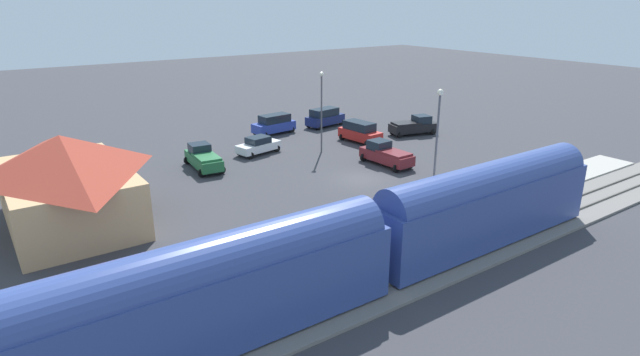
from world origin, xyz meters
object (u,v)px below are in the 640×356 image
station_building (66,179)px  pickup_black (414,126)px  suv_navy (325,117)px  suv_red (360,132)px  light_pole_lot_center (322,103)px  pickup_green (203,158)px  suv_blue (274,124)px  pedestrian_on_platform (402,214)px  light_pole_near_platform (437,134)px  passenger_train (377,237)px  sedan_white (258,145)px  pickup_maroon (386,154)px

station_building → pickup_black: station_building is taller
suv_navy → suv_red: bearing=171.9°
light_pole_lot_center → suv_red: bearing=-82.6°
station_building → pickup_green: (6.36, -12.21, -2.21)m
suv_blue → pickup_black: (-9.38, -12.81, -0.12)m
pedestrian_on_platform → light_pole_near_platform: light_pole_near_platform is taller
passenger_train → suv_navy: 36.95m
light_pole_near_platform → suv_blue: bearing=-1.8°
station_building → light_pole_near_platform: bearing=-115.8°
pickup_green → light_pole_near_platform: 21.14m
pickup_green → pickup_black: same height
passenger_train → suv_blue: bearing=-21.1°
sedan_white → light_pole_lot_center: (-2.99, -5.53, 4.11)m
pickup_green → pedestrian_on_platform: bearing=-165.6°
pedestrian_on_platform → pickup_black: bearing=-46.4°
passenger_train → suv_navy: passenger_train is taller
pickup_green → sedan_white: bearing=-77.6°
pickup_maroon → pickup_black: bearing=-56.9°
pickup_black → suv_navy: size_ratio=1.11×
sedan_white → suv_red: bearing=-101.6°
passenger_train → pedestrian_on_platform: size_ratio=20.24×
suv_navy → sedan_white: suv_navy is taller
light_pole_lot_center → pickup_black: bearing=-91.1°
pickup_black → suv_blue: bearing=53.8°
pedestrian_on_platform → pickup_green: (20.26, 5.20, -0.25)m
pickup_black → light_pole_lot_center: size_ratio=0.72×
light_pole_near_platform → light_pole_lot_center: light_pole_near_platform is taller
pickup_black → suv_navy: bearing=33.6°
passenger_train → light_pole_lot_center: 26.07m
pedestrian_on_platform → passenger_train: bearing=125.5°
suv_red → pickup_black: size_ratio=0.89×
station_building → suv_red: (5.50, -29.67, -2.09)m
pickup_black → light_pole_lot_center: 13.26m
suv_red → light_pole_lot_center: (-0.72, 5.53, 3.84)m
light_pole_near_platform → light_pole_lot_center: 16.02m
pickup_maroon → sedan_white: size_ratio=1.15×
pickup_black → suv_navy: suv_navy is taller
light_pole_near_platform → pickup_black: bearing=-40.8°
suv_blue → pickup_maroon: suv_blue is taller
pedestrian_on_platform → sedan_white: 21.70m
station_building → pedestrian_on_platform: (-13.89, -17.41, -1.96)m
pickup_green → light_pole_near_platform: (-17.56, -10.96, 4.28)m
suv_blue → light_pole_lot_center: 9.92m
suv_navy → light_pole_lot_center: light_pole_lot_center is taller
suv_red → light_pole_near_platform: size_ratio=0.59×
pickup_green → light_pole_lot_center: bearing=-97.5°
pickup_maroon → suv_blue: bearing=8.9°
suv_red → pickup_black: (-0.95, -7.12, -0.12)m
pickup_maroon → pickup_green: bearing=59.2°
pickup_green → suv_blue: bearing=-57.3°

